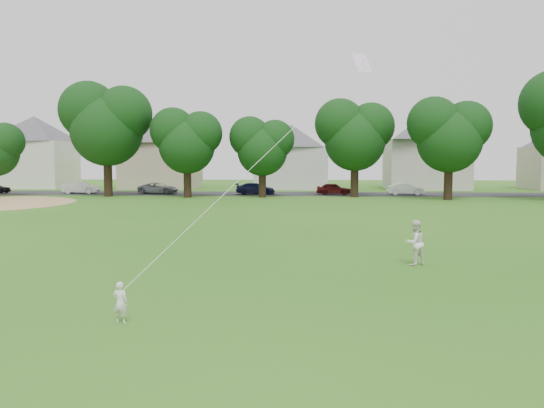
{
  "coord_description": "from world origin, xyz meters",
  "views": [
    {
      "loc": [
        1.71,
        -12.35,
        3.5
      ],
      "look_at": [
        0.8,
        2.0,
        2.3
      ],
      "focal_mm": 35.0,
      "sensor_mm": 36.0,
      "label": 1
    }
  ],
  "objects": [
    {
      "name": "ground",
      "position": [
        0.0,
        0.0,
        0.0
      ],
      "size": [
        160.0,
        160.0,
        0.0
      ],
      "primitive_type": "plane",
      "color": "#205212",
      "rests_on": "ground"
    },
    {
      "name": "toddler",
      "position": [
        -2.24,
        -1.45,
        0.45
      ],
      "size": [
        0.35,
        0.25,
        0.91
      ],
      "primitive_type": "imported",
      "rotation": [
        0.0,
        0.0,
        3.03
      ],
      "color": "silver",
      "rests_on": "ground"
    },
    {
      "name": "tree_row",
      "position": [
        4.32,
        36.01,
        6.61
      ],
      "size": [
        81.29,
        10.12,
        11.34
      ],
      "color": "black",
      "rests_on": "ground"
    },
    {
      "name": "kite",
      "position": [
        0.8,
        3.44,
        3.92
      ],
      "size": [
        3.51,
        5.28,
        13.24
      ],
      "color": "white",
      "rests_on": "ground"
    },
    {
      "name": "street",
      "position": [
        0.0,
        42.0,
        0.01
      ],
      "size": [
        90.0,
        7.0,
        0.01
      ],
      "primitive_type": "cube",
      "color": "#2D2D30",
      "rests_on": "ground"
    },
    {
      "name": "house_row",
      "position": [
        -0.8,
        52.0,
        5.03
      ],
      "size": [
        75.93,
        13.19,
        10.62
      ],
      "color": "white",
      "rests_on": "ground"
    },
    {
      "name": "older_boy",
      "position": [
        5.35,
        5.34,
        0.75
      ],
      "size": [
        0.92,
        0.85,
        1.51
      ],
      "primitive_type": "imported",
      "rotation": [
        0.0,
        0.0,
        3.64
      ],
      "color": "white",
      "rests_on": "ground"
    },
    {
      "name": "parked_cars",
      "position": [
        -8.93,
        41.0,
        0.59
      ],
      "size": [
        46.09,
        2.27,
        1.22
      ],
      "color": "black",
      "rests_on": "ground"
    }
  ]
}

